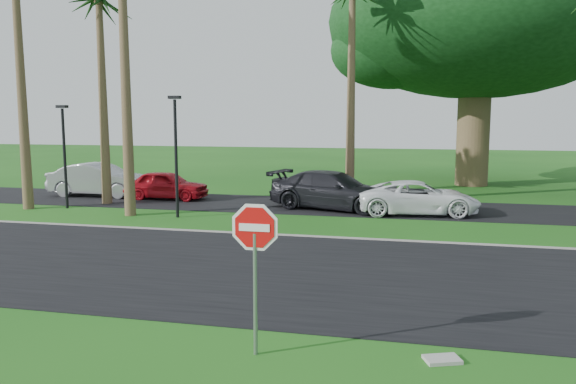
# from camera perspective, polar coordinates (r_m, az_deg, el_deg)

# --- Properties ---
(ground) EXTENTS (120.00, 120.00, 0.00)m
(ground) POSITION_cam_1_polar(r_m,az_deg,el_deg) (12.33, -1.59, -10.47)
(ground) COLOR #184D13
(ground) RESTS_ON ground
(road) EXTENTS (120.00, 8.00, 0.02)m
(road) POSITION_cam_1_polar(r_m,az_deg,el_deg) (14.19, 0.46, -8.00)
(road) COLOR black
(road) RESTS_ON ground
(parking_strip) EXTENTS (120.00, 5.00, 0.02)m
(parking_strip) POSITION_cam_1_polar(r_m,az_deg,el_deg) (24.33, 5.84, -1.49)
(parking_strip) COLOR black
(parking_strip) RESTS_ON ground
(curb) EXTENTS (120.00, 0.12, 0.06)m
(curb) POSITION_cam_1_polar(r_m,az_deg,el_deg) (18.05, 3.27, -4.57)
(curb) COLOR gray
(curb) RESTS_ON ground
(stop_sign_near) EXTENTS (1.05, 0.07, 2.62)m
(stop_sign_near) POSITION_cam_1_polar(r_m,az_deg,el_deg) (8.94, -3.38, -5.65)
(stop_sign_near) COLOR gray
(stop_sign_near) RESTS_ON ground
(palm_left_mid) EXTENTS (5.00, 5.00, 10.00)m
(palm_left_mid) POSITION_cam_1_polar(r_m,az_deg,el_deg) (26.54, -18.67, 17.72)
(palm_left_mid) COLOR brown
(palm_left_mid) RESTS_ON ground
(canopy_tree) EXTENTS (16.50, 16.50, 13.12)m
(canopy_tree) POSITION_cam_1_polar(r_m,az_deg,el_deg) (33.88, 18.72, 15.87)
(canopy_tree) COLOR brown
(canopy_tree) RESTS_ON ground
(streetlight_left) EXTENTS (0.45, 0.25, 4.34)m
(streetlight_left) POSITION_cam_1_polar(r_m,az_deg,el_deg) (25.41, -21.78, 4.04)
(streetlight_left) COLOR black
(streetlight_left) RESTS_ON ground
(streetlight_right) EXTENTS (0.45, 0.25, 4.64)m
(streetlight_right) POSITION_cam_1_polar(r_m,az_deg,el_deg) (21.81, -11.32, 4.34)
(streetlight_right) COLOR black
(streetlight_right) RESTS_ON ground
(car_silver) EXTENTS (4.90, 1.82, 1.60)m
(car_silver) POSITION_cam_1_polar(r_m,az_deg,el_deg) (28.85, -18.60, 1.15)
(car_silver) COLOR #A5A7AC
(car_silver) RESTS_ON ground
(car_red) EXTENTS (3.93, 1.60, 1.34)m
(car_red) POSITION_cam_1_polar(r_m,az_deg,el_deg) (27.00, -12.24, 0.68)
(car_red) COLOR #A80E18
(car_red) RESTS_ON ground
(car_dark) EXTENTS (5.82, 3.51, 1.58)m
(car_dark) POSITION_cam_1_polar(r_m,az_deg,el_deg) (23.52, 4.61, 0.13)
(car_dark) COLOR black
(car_dark) RESTS_ON ground
(car_minivan) EXTENTS (4.99, 2.78, 1.32)m
(car_minivan) POSITION_cam_1_polar(r_m,az_deg,el_deg) (22.80, 13.11, -0.60)
(car_minivan) COLOR white
(car_minivan) RESTS_ON ground
(utility_slab) EXTENTS (0.64, 0.52, 0.06)m
(utility_slab) POSITION_cam_1_polar(r_m,az_deg,el_deg) (9.54, 15.39, -16.09)
(utility_slab) COLOR #9F9E97
(utility_slab) RESTS_ON ground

